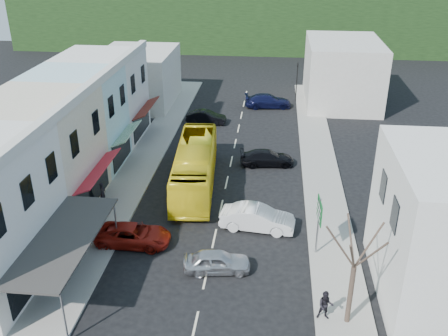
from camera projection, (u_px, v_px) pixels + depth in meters
ground at (214, 238)px, 32.21m from camera, size 120.00×120.00×0.00m
sidewalk_left at (140, 166)px, 41.87m from camera, size 3.00×52.00×0.15m
sidewalk_right at (321, 175)px, 40.46m from camera, size 3.00×52.00×0.15m
shopfront_row at (52, 144)px, 36.17m from camera, size 8.25×30.00×8.00m
distant_block_left at (138, 78)px, 56.31m from camera, size 8.00×10.00×6.00m
distant_block_right at (342, 72)px, 56.62m from camera, size 8.00×12.00×7.00m
hillside at (251, 2)px, 87.92m from camera, size 80.00×26.00×14.00m
bus at (195, 167)px, 38.29m from camera, size 3.39×11.76×3.10m
car_silver at (217, 261)px, 28.84m from camera, size 4.60×2.36×1.40m
car_white at (257, 220)px, 32.96m from camera, size 4.57×2.27×1.40m
car_red at (133, 234)px, 31.36m from camera, size 4.63×1.98×1.40m
car_black_near at (267, 157)px, 42.04m from camera, size 4.69×2.36×1.40m
car_black_far at (206, 117)px, 51.23m from camera, size 4.54×2.17×1.40m
car_navy_far at (268, 101)px, 55.89m from camera, size 4.69×2.38×1.40m
pedestrian_left at (103, 193)px, 35.75m from camera, size 0.42×0.62×1.70m
pedestrian_right at (326, 305)px, 24.99m from camera, size 0.70×0.45×1.70m
direction_sign at (318, 227)px, 29.80m from camera, size 0.42×1.77×3.87m
street_tree at (354, 267)px, 23.76m from camera, size 3.36×3.36×6.93m
traffic_signal at (297, 82)px, 57.41m from camera, size 0.84×1.10×4.50m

